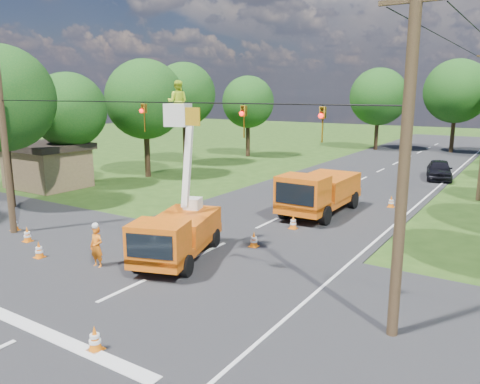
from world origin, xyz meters
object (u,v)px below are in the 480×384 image
Objects in this scene: traffic_cone_2 at (254,239)px; tree_left_d at (145,99)px; traffic_cone_1 at (95,339)px; tree_left_e at (184,94)px; traffic_cone_4 at (39,250)px; pole_right_near at (405,153)px; shed at (47,165)px; ground_worker at (97,247)px; tree_left_c at (69,110)px; tree_left_b at (1,99)px; tree_left_f at (248,102)px; traffic_cone_3 at (293,222)px; traffic_cone_5 at (27,235)px; second_truck at (319,192)px; distant_car at (439,170)px; bucket_truck at (177,224)px; tree_far_a at (379,97)px; traffic_cone_6 at (15,224)px; traffic_cone_7 at (391,202)px; tree_far_b at (456,91)px; pole_left at (4,140)px.

tree_left_d reaches higher than traffic_cone_2.
tree_left_e is (-19.00, 27.02, 6.13)m from traffic_cone_1.
tree_left_d is at bearing 120.43° from traffic_cone_4.
pole_right_near is 27.90m from shed.
tree_left_e is at bearing 119.76° from ground_worker.
tree_left_b is at bearing -71.57° from tree_left_c.
tree_left_f is (-0.30, 27.00, -0.62)m from tree_left_b.
traffic_cone_4 is at bearing -63.94° from tree_left_e.
tree_left_b reaches higher than traffic_cone_2.
traffic_cone_3 is 18.78m from tree_left_c.
traffic_cone_5 is at bearing -137.74° from traffic_cone_3.
second_truck is 15.62m from distant_car.
traffic_cone_5 is 25.04m from tree_left_e.
tree_far_a is at bearing 77.67° from bucket_truck.
pole_right_near is 33.56m from tree_left_e.
bucket_truck reaches higher than distant_car.
tree_left_d is (-5.24, 14.77, 5.77)m from traffic_cone_6.
tree_left_d is at bearing 130.67° from traffic_cone_1.
shed is at bearing 143.20° from traffic_cone_4.
traffic_cone_1 and traffic_cone_7 have the same top height.
traffic_cone_3 and traffic_cone_5 have the same top height.
tree_far_a reaches higher than second_truck.
pole_right_near is at bearing -27.66° from bucket_truck.
traffic_cone_1 and traffic_cone_4 have the same top height.
ground_worker is at bearing -175.45° from pole_right_near.
traffic_cone_4 is 15.89m from shed.
tree_far_b is (-2.00, 18.57, 6.04)m from distant_car.
tree_left_d reaches higher than pole_left.
tree_left_b reaches higher than bucket_truck.
traffic_cone_1 is at bearing -54.88° from tree_left_e.
traffic_cone_4 is 44.87m from tree_far_a.
pole_left is at bearing -105.52° from tree_far_b.
bucket_truck is 10.00× the size of traffic_cone_6.
tree_left_d is (-20.00, -11.43, 5.36)m from distant_car.
pole_left is (0.26, -0.23, 4.14)m from traffic_cone_6.
tree_left_e is at bearing 104.42° from tree_left_d.
traffic_cone_4 is at bearing -43.16° from tree_left_c.
traffic_cone_1 and traffic_cone_2 have the same top height.
traffic_cone_2 is at bearing 148.24° from pole_right_near.
traffic_cone_7 is at bearing 64.22° from ground_worker.
tree_left_e reaches higher than second_truck.
ground_worker is 0.18× the size of tree_left_d.
tree_far_a reaches higher than pole_left.
second_truck reaches higher than traffic_cone_2.
pole_left reaches higher than traffic_cone_3.
traffic_cone_2 is 0.08× the size of pole_left.
traffic_cone_7 is at bearing 51.61° from second_truck.
shed is 37.61m from tree_far_a.
tree_far_a is (-6.42, 31.76, 4.90)m from second_truck.
traffic_cone_4 is (-7.52, 3.53, 0.00)m from traffic_cone_1.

